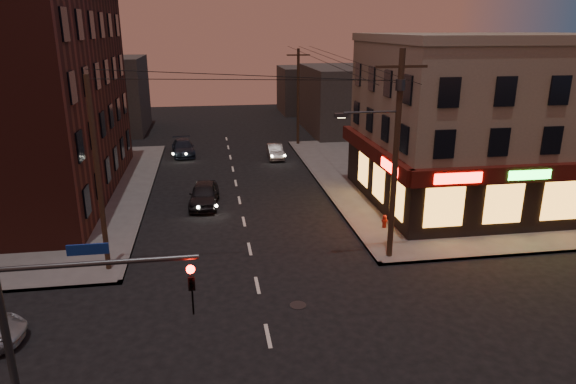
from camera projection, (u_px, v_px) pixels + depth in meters
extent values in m
plane|color=black|center=(268.00, 336.00, 19.20)|extent=(120.00, 120.00, 0.00)
cube|color=#514F4C|center=(469.00, 175.00, 39.72)|extent=(24.00, 28.00, 0.15)
cube|color=gray|center=(491.00, 124.00, 32.70)|extent=(15.00, 12.00, 10.00)
cube|color=gray|center=(501.00, 38.00, 31.09)|extent=(15.20, 12.20, 0.50)
cube|color=black|center=(541.00, 203.00, 28.11)|extent=(15.12, 0.25, 3.40)
cube|color=black|center=(376.00, 178.00, 32.60)|extent=(0.25, 12.12, 3.40)
cube|color=#400F0A|center=(549.00, 172.00, 27.28)|extent=(15.60, 0.50, 0.90)
cube|color=#400F0A|center=(373.00, 151.00, 32.00)|extent=(0.50, 12.60, 0.90)
cube|color=#FF140C|center=(458.00, 178.00, 26.24)|extent=(2.60, 0.06, 0.55)
cube|color=#26FF3F|center=(530.00, 175.00, 26.83)|extent=(2.40, 0.06, 0.50)
cube|color=#FF140C|center=(389.00, 167.00, 28.39)|extent=(0.06, 2.60, 0.55)
cube|color=#FFA338|center=(533.00, 202.00, 27.85)|extent=(12.40, 0.08, 2.20)
cube|color=#FFA338|center=(379.00, 182.00, 31.61)|extent=(0.08, 8.40, 2.20)
cube|color=#411A15|center=(7.00, 99.00, 32.87)|extent=(12.00, 20.00, 13.00)
cube|color=#3F3D3A|center=(353.00, 99.00, 55.94)|extent=(10.00, 12.00, 7.00)
cube|color=#3F3D3A|center=(102.00, 95.00, 55.53)|extent=(9.00, 10.00, 8.00)
cube|color=#3F3D3A|center=(310.00, 90.00, 68.96)|extent=(8.00, 8.00, 6.00)
cylinder|color=#382619|center=(396.00, 158.00, 24.09)|extent=(0.28, 0.28, 10.00)
cube|color=#382619|center=(402.00, 67.00, 22.80)|extent=(2.40, 0.12, 0.12)
cylinder|color=#333538|center=(400.00, 85.00, 23.05)|extent=(0.44, 0.44, 0.50)
cylinder|color=#333538|center=(371.00, 112.00, 23.22)|extent=(2.60, 0.10, 0.10)
cube|color=#333538|center=(341.00, 115.00, 23.04)|extent=(0.60, 0.25, 0.18)
cube|color=#FFD88C|center=(341.00, 117.00, 23.07)|extent=(0.35, 0.15, 0.04)
cylinder|color=#382619|center=(298.00, 97.00, 48.87)|extent=(0.26, 0.26, 9.00)
cylinder|color=#382619|center=(98.00, 177.00, 22.88)|extent=(0.24, 0.24, 9.00)
cylinder|color=#333538|center=(15.00, 378.00, 11.98)|extent=(0.18, 0.18, 6.40)
cylinder|color=#333538|center=(99.00, 263.00, 11.44)|extent=(4.40, 0.12, 0.12)
imported|color=black|center=(191.00, 277.00, 11.90)|extent=(0.16, 0.20, 1.00)
sphere|color=#FF0C05|center=(190.00, 269.00, 11.71)|extent=(0.20, 0.20, 0.20)
cube|color=navy|center=(88.00, 249.00, 11.31)|extent=(0.90, 0.05, 0.25)
imported|color=black|center=(204.00, 194.00, 33.05)|extent=(2.13, 4.53, 1.50)
imported|color=slate|center=(275.00, 151.00, 45.09)|extent=(1.36, 3.72, 1.22)
imported|color=black|center=(183.00, 148.00, 46.17)|extent=(2.35, 4.81, 1.35)
cylinder|color=maroon|center=(384.00, 223.00, 29.10)|extent=(0.27, 0.27, 0.60)
sphere|color=maroon|center=(385.00, 217.00, 29.00)|extent=(0.24, 0.24, 0.24)
cylinder|color=maroon|center=(384.00, 221.00, 29.06)|extent=(0.34, 0.20, 0.12)
cylinder|color=maroon|center=(384.00, 221.00, 29.06)|extent=(0.20, 0.34, 0.12)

